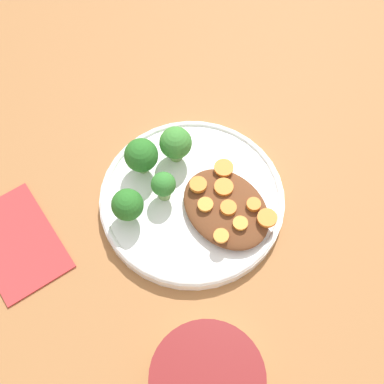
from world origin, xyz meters
The scene contains 18 objects.
ground_plane centered at (0.00, 0.00, 0.00)m, with size 4.00×4.00×0.00m, color #9E6638.
plate centered at (0.00, 0.00, 0.01)m, with size 0.25×0.25×0.02m.
dip_bowl centered at (-0.20, 0.13, 0.03)m, with size 0.13×0.13×0.04m.
stew_mound centered at (-0.04, -0.02, 0.03)m, with size 0.13×0.10×0.02m, color brown.
broccoli_floret_0 centered at (0.03, 0.08, 0.05)m, with size 0.04×0.04×0.05m.
broccoli_floret_1 centered at (0.06, -0.02, 0.05)m, with size 0.04×0.04×0.06m.
broccoli_floret_2 centered at (0.08, 0.03, 0.05)m, with size 0.05×0.05×0.06m.
broccoli_floret_3 centered at (0.02, 0.03, 0.05)m, with size 0.03×0.03×0.05m.
carrot_slice_0 centered at (-0.03, 0.00, 0.04)m, with size 0.02×0.02×0.00m, color orange.
carrot_slice_1 centered at (-0.07, -0.05, 0.04)m, with size 0.02×0.02×0.01m, color orange.
carrot_slice_2 centered at (-0.02, -0.04, 0.04)m, with size 0.03×0.03×0.01m, color orange.
carrot_slice_3 centered at (-0.07, 0.01, 0.04)m, with size 0.02×0.02×0.00m, color orange.
carrot_slice_4 centered at (-0.09, -0.05, 0.04)m, with size 0.03×0.03×0.01m, color orange.
carrot_slice_5 centered at (-0.08, -0.02, 0.04)m, with size 0.02×0.02×0.00m, color orange.
carrot_slice_6 centered at (0.00, -0.01, 0.04)m, with size 0.02×0.02×0.01m, color orange.
carrot_slice_7 centered at (-0.05, -0.02, 0.04)m, with size 0.02×0.02×0.01m, color orange.
carrot_slice_8 centered at (0.00, -0.05, 0.04)m, with size 0.03×0.03×0.00m, color orange.
napkin centered at (0.09, 0.22, 0.00)m, with size 0.15×0.10×0.01m.
Camera 1 is at (-0.26, 0.20, 0.66)m, focal length 50.00 mm.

